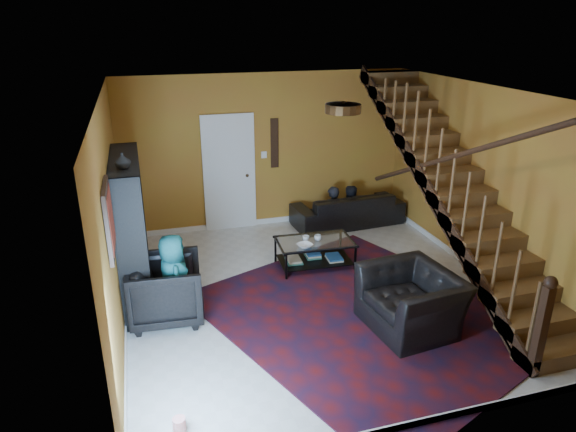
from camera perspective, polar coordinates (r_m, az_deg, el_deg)
The scene contains 21 objects.
floor at distance 7.44m, azimuth 2.96°, elevation -8.43°, with size 5.50×5.50×0.00m, color beige.
room at distance 8.30m, azimuth -8.84°, elevation -4.96°, with size 5.50×5.50×5.50m.
staircase at distance 7.80m, azimuth 18.09°, elevation 3.15°, with size 0.95×5.02×3.18m.
bookshelf at distance 7.22m, azimuth -16.88°, elevation -1.81°, with size 0.35×1.80×2.00m.
door at distance 9.32m, azimuth -6.54°, elevation 4.55°, with size 0.82×0.05×2.05m, color silver.
framed_picture at distance 5.55m, azimuth -19.27°, elevation -0.35°, with size 0.04×0.74×0.74m, color maroon.
wall_hanging at distance 9.37m, azimuth -1.51°, elevation 8.08°, with size 0.14×0.03×0.90m, color black.
ceiling_fixture at distance 5.80m, azimuth 6.13°, elevation 11.79°, with size 0.40×0.40×0.10m, color #3F2814.
rug at distance 6.98m, azimuth 8.68°, elevation -10.74°, with size 3.46×3.96×0.02m, color #4C0D0E.
sofa at distance 9.75m, azimuth 6.62°, elevation 0.80°, with size 2.06×0.81×0.60m, color black.
armchair_left at distance 6.82m, azimuth -13.33°, elevation -7.97°, with size 0.89×0.92×0.83m, color black.
armchair_right at distance 6.67m, azimuth 13.52°, elevation -9.13°, with size 1.15×1.01×0.75m, color black.
person_adult_a at distance 9.74m, azimuth 4.88°, elevation -0.09°, with size 0.44×0.29×1.20m, color black.
person_adult_b at distance 9.86m, azimuth 6.74°, elevation 0.08°, with size 0.58×0.45×1.19m, color black.
person_child at distance 6.65m, azimuth -12.55°, elevation -6.89°, with size 0.59×0.38×1.20m, color #1B6769.
coffee_table at distance 8.05m, azimuth 2.99°, elevation -3.98°, with size 1.20×0.74×0.45m.
cup_a at distance 7.96m, azimuth 3.33°, elevation -2.44°, with size 0.11×0.11×0.09m, color #999999.
cup_b at distance 7.89m, azimuth 1.99°, elevation -2.57°, with size 0.11×0.11×0.10m, color #999999.
bowl at distance 7.72m, azimuth 1.87°, elevation -3.31°, with size 0.22×0.22×0.05m, color #999999.
vase at distance 6.39m, azimuth -17.90°, elevation 5.85°, with size 0.18×0.18×0.19m, color #999999.
popcorn_bucket at distance 5.32m, azimuth -11.98°, elevation -21.73°, with size 0.12×0.12×0.14m, color red.
Camera 1 is at (-2.18, -6.09, 3.68)m, focal length 32.00 mm.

